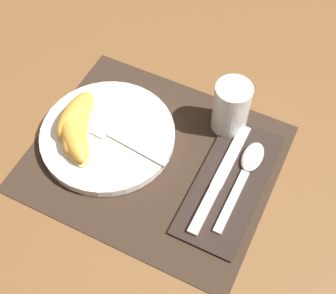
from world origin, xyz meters
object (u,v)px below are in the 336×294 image
object	(u,v)px
spoon	(247,168)
fork	(112,134)
citrus_wedge_2	(74,136)
knife	(219,180)
citrus_wedge_1	(76,125)
plate	(107,137)
juice_glass	(231,110)
citrus_wedge_0	(74,117)

from	to	relation	value
spoon	fork	size ratio (longest dim) A/B	0.94
fork	citrus_wedge_2	xyz separation A→B (m)	(-0.05, -0.04, 0.01)
knife	fork	distance (m)	0.20
citrus_wedge_1	knife	bearing A→B (deg)	5.14
knife	spoon	distance (m)	0.05
plate	citrus_wedge_2	xyz separation A→B (m)	(-0.04, -0.04, 0.02)
juice_glass	knife	bearing A→B (deg)	-75.05
juice_glass	knife	world-z (taller)	juice_glass
citrus_wedge_0	plate	bearing A→B (deg)	1.13
plate	juice_glass	size ratio (longest dim) A/B	2.36
juice_glass	citrus_wedge_1	xyz separation A→B (m)	(-0.22, -0.14, -0.01)
spoon	citrus_wedge_2	world-z (taller)	citrus_wedge_2
knife	citrus_wedge_0	bearing A→B (deg)	-177.88
spoon	citrus_wedge_0	bearing A→B (deg)	-170.74
knife	fork	bearing A→B (deg)	-178.47
spoon	fork	xyz separation A→B (m)	(-0.23, -0.04, 0.01)
knife	spoon	bearing A→B (deg)	49.78
fork	citrus_wedge_0	xyz separation A→B (m)	(-0.07, -0.00, 0.01)
citrus_wedge_2	citrus_wedge_1	bearing A→B (deg)	113.62
plate	citrus_wedge_1	distance (m)	0.05
plate	citrus_wedge_0	size ratio (longest dim) A/B	2.19
knife	citrus_wedge_1	xyz separation A→B (m)	(-0.25, -0.02, 0.02)
citrus_wedge_0	spoon	bearing A→B (deg)	9.26
knife	citrus_wedge_2	distance (m)	0.25
plate	fork	world-z (taller)	fork
citrus_wedge_1	citrus_wedge_0	bearing A→B (deg)	133.83
citrus_wedge_0	juice_glass	bearing A→B (deg)	27.44
juice_glass	fork	distance (m)	0.21
spoon	knife	bearing A→B (deg)	-130.22
fork	citrus_wedge_2	world-z (taller)	citrus_wedge_2
fork	spoon	bearing A→B (deg)	10.91
spoon	citrus_wedge_2	size ratio (longest dim) A/B	1.59
knife	citrus_wedge_1	bearing A→B (deg)	-174.86
plate	citrus_wedge_0	xyz separation A→B (m)	(-0.06, -0.00, 0.02)
juice_glass	citrus_wedge_0	world-z (taller)	juice_glass
juice_glass	citrus_wedge_1	bearing A→B (deg)	-148.78
plate	spoon	world-z (taller)	plate
fork	citrus_wedge_2	size ratio (longest dim) A/B	1.68
plate	citrus_wedge_2	bearing A→B (deg)	-137.31
plate	citrus_wedge_2	size ratio (longest dim) A/B	2.02
juice_glass	fork	world-z (taller)	juice_glass
plate	knife	size ratio (longest dim) A/B	1.04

